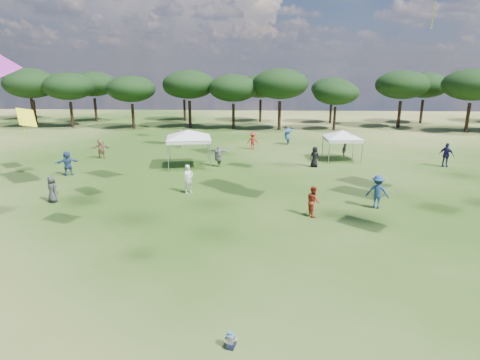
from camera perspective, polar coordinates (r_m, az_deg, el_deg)
The scene contains 5 objects.
tree_line at distance 54.20m, azimuth 4.64°, elevation 13.31°, with size 108.78×17.63×7.77m.
tent_left at distance 30.96m, azimuth -7.34°, elevation 6.87°, with size 6.50×6.50×3.19m.
tent_right at distance 34.10m, azimuth 14.40°, elevation 6.67°, with size 5.67×5.67×2.83m.
toddler at distance 11.56m, azimuth -1.32°, elevation -21.89°, with size 0.35×0.38×0.49m.
festival_crowd at distance 31.76m, azimuth -0.31°, elevation 3.72°, with size 29.40×22.37×1.88m.
Camera 1 is at (1.03, -6.74, 7.20)m, focal length 30.00 mm.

